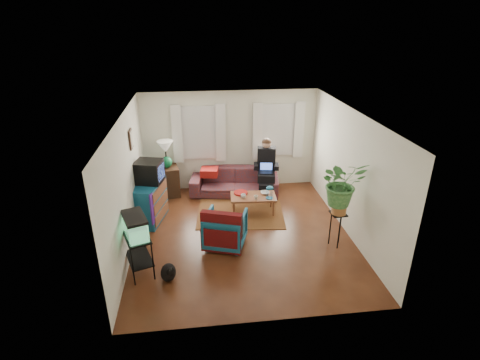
{
  "coord_description": "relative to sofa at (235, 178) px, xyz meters",
  "views": [
    {
      "loc": [
        -0.88,
        -6.8,
        4.3
      ],
      "look_at": [
        0.0,
        0.4,
        1.1
      ],
      "focal_mm": 28.0,
      "sensor_mm": 36.0,
      "label": 1
    }
  ],
  "objects": [
    {
      "name": "aquarium_stand",
      "position": [
        -2.06,
        -3.1,
        -0.05
      ],
      "size": [
        0.6,
        0.79,
        0.78
      ],
      "primitive_type": "cube",
      "rotation": [
        0.0,
        0.0,
        0.34
      ],
      "color": "black",
      "rests_on": "floor"
    },
    {
      "name": "wall_left",
      "position": [
        -2.31,
        -2.05,
        0.86
      ],
      "size": [
        0.01,
        5.0,
        2.6
      ],
      "primitive_type": "cube",
      "color": "silver",
      "rests_on": "floor"
    },
    {
      "name": "window_left",
      "position": [
        -0.86,
        0.43,
        1.11
      ],
      "size": [
        1.08,
        0.04,
        1.38
      ],
      "primitive_type": "cube",
      "color": "white",
      "rests_on": "wall_back"
    },
    {
      "name": "potted_plant",
      "position": [
        1.77,
        -2.67,
        0.8
      ],
      "size": [
        0.88,
        0.78,
        0.93
      ],
      "primitive_type": "imported",
      "rotation": [
        0.0,
        0.0,
        0.07
      ],
      "color": "#599947",
      "rests_on": "plant_stand"
    },
    {
      "name": "picture_frame",
      "position": [
        -2.27,
        -1.2,
        1.51
      ],
      "size": [
        0.04,
        0.32,
        0.4
      ],
      "primitive_type": "cube",
      "color": "#3D2616",
      "rests_on": "wall_left"
    },
    {
      "name": "dresser",
      "position": [
        -2.05,
        -1.17,
        0.02
      ],
      "size": [
        0.75,
        1.11,
        0.91
      ],
      "primitive_type": "cube",
      "rotation": [
        0.0,
        0.0,
        -0.25
      ],
      "color": "#136373",
      "rests_on": "floor"
    },
    {
      "name": "table_lamp",
      "position": [
        -1.71,
        0.1,
        0.66
      ],
      "size": [
        0.46,
        0.46,
        0.71
      ],
      "primitive_type": null,
      "rotation": [
        0.0,
        0.0,
        0.19
      ],
      "color": "white",
      "rests_on": "side_table"
    },
    {
      "name": "armchair",
      "position": [
        -0.45,
        -2.39,
        -0.04
      ],
      "size": [
        0.97,
        0.94,
        0.8
      ],
      "primitive_type": "imported",
      "rotation": [
        0.0,
        0.0,
        2.82
      ],
      "color": "#125B71",
      "rests_on": "floor"
    },
    {
      "name": "coffee_table",
      "position": [
        0.32,
        -1.1,
        -0.22
      ],
      "size": [
        1.09,
        0.65,
        0.44
      ],
      "primitive_type": "cube",
      "rotation": [
        0.0,
        0.0,
        -0.07
      ],
      "color": "olive",
      "rests_on": "floor"
    },
    {
      "name": "curtains_right",
      "position": [
        1.19,
        0.35,
        1.11
      ],
      "size": [
        1.36,
        0.06,
        1.5
      ],
      "primitive_type": "cube",
      "color": "white",
      "rests_on": "wall_back"
    },
    {
      "name": "cup_a",
      "position": [
        0.07,
        -1.18,
        0.04
      ],
      "size": [
        0.13,
        0.13,
        0.09
      ],
      "primitive_type": "imported",
      "rotation": [
        0.0,
        0.0,
        -0.07
      ],
      "color": "white",
      "rests_on": "coffee_table"
    },
    {
      "name": "curtains_left",
      "position": [
        -0.86,
        0.35,
        1.11
      ],
      "size": [
        1.36,
        0.06,
        1.5
      ],
      "primitive_type": "cube",
      "color": "white",
      "rests_on": "wall_back"
    },
    {
      "name": "cup_b",
      "position": [
        0.36,
        -1.28,
        0.04
      ],
      "size": [
        0.1,
        0.1,
        0.09
      ],
      "primitive_type": "imported",
      "rotation": [
        0.0,
        0.0,
        -0.07
      ],
      "color": "beige",
      "rests_on": "coffee_table"
    },
    {
      "name": "snack_tray",
      "position": [
        0.04,
        -0.94,
        0.01
      ],
      "size": [
        0.35,
        0.35,
        0.04
      ],
      "primitive_type": "cylinder",
      "rotation": [
        0.0,
        0.0,
        -0.07
      ],
      "color": "#B21414",
      "rests_on": "coffee_table"
    },
    {
      "name": "serape_throw",
      "position": [
        -0.54,
        -2.68,
        0.12
      ],
      "size": [
        0.82,
        0.43,
        0.66
      ],
      "primitive_type": "cube",
      "rotation": [
        0.0,
        0.0,
        -0.33
      ],
      "color": "#9E0A0A",
      "rests_on": "armchair"
    },
    {
      "name": "wall_front",
      "position": [
        -0.06,
        -4.55,
        0.86
      ],
      "size": [
        4.5,
        0.01,
        2.6
      ],
      "primitive_type": "cube",
      "color": "silver",
      "rests_on": "floor"
    },
    {
      "name": "sofa",
      "position": [
        0.0,
        0.0,
        0.0
      ],
      "size": [
        2.37,
        1.25,
        0.88
      ],
      "primitive_type": "imported",
      "rotation": [
        0.0,
        0.0,
        -0.17
      ],
      "color": "brown",
      "rests_on": "floor"
    },
    {
      "name": "wall_right",
      "position": [
        2.19,
        -2.05,
        0.86
      ],
      "size": [
        0.01,
        5.0,
        2.6
      ],
      "primitive_type": "cube",
      "color": "silver",
      "rests_on": "floor"
    },
    {
      "name": "bowl",
      "position": [
        0.61,
        -1.03,
        0.02
      ],
      "size": [
        0.22,
        0.22,
        0.05
      ],
      "primitive_type": "imported",
      "rotation": [
        0.0,
        0.0,
        -0.07
      ],
      "color": "white",
      "rests_on": "coffee_table"
    },
    {
      "name": "area_rug",
      "position": [
        0.02,
        -1.07,
        -0.43
      ],
      "size": [
        2.16,
        1.81,
        0.01
      ],
      "primitive_type": "cube",
      "rotation": [
        0.0,
        0.0,
        -0.11
      ],
      "color": "brown",
      "rests_on": "floor"
    },
    {
      "name": "seated_person",
      "position": [
        0.8,
        -0.13,
        0.23
      ],
      "size": [
        0.67,
        0.78,
        1.34
      ],
      "primitive_type": null,
      "rotation": [
        0.0,
        0.0,
        -0.17
      ],
      "color": "black",
      "rests_on": "sofa"
    },
    {
      "name": "aquarium",
      "position": [
        -2.06,
        -3.1,
        0.54
      ],
      "size": [
        0.54,
        0.71,
        0.41
      ],
      "primitive_type": "cube",
      "rotation": [
        0.0,
        0.0,
        0.34
      ],
      "color": "#7FD899",
      "rests_on": "aquarium_stand"
    },
    {
      "name": "birdcage",
      "position": [
        0.67,
        -1.27,
        0.15
      ],
      "size": [
        0.18,
        0.18,
        0.31
      ],
      "primitive_type": null,
      "rotation": [
        0.0,
        0.0,
        -0.07
      ],
      "color": "#115B6B",
      "rests_on": "coffee_table"
    },
    {
      "name": "side_table",
      "position": [
        -1.71,
        0.1,
        -0.05
      ],
      "size": [
        0.62,
        0.62,
        0.77
      ],
      "primitive_type": "cube",
      "rotation": [
        0.0,
        0.0,
        0.19
      ],
      "color": "#3C2016",
      "rests_on": "floor"
    },
    {
      "name": "floor",
      "position": [
        -0.06,
        -2.05,
        -0.44
      ],
      "size": [
        4.5,
        5.0,
        0.01
      ],
      "primitive_type": "cube",
      "color": "#4F2B14",
      "rests_on": "ground"
    },
    {
      "name": "crt_tv",
      "position": [
        -2.0,
        -1.08,
        0.72
      ],
      "size": [
        0.67,
        0.63,
        0.49
      ],
      "primitive_type": "cube",
      "rotation": [
        0.0,
        0.0,
        -0.25
      ],
      "color": "black",
      "rests_on": "dresser"
    },
    {
      "name": "black_cat",
      "position": [
        -1.54,
        -3.35,
        -0.27
      ],
      "size": [
        0.39,
        0.48,
        0.35
      ],
      "primitive_type": "ellipsoid",
      "rotation": [
        0.0,
        0.0,
        0.35
      ],
      "color": "black",
      "rests_on": "floor"
    },
    {
      "name": "ceiling",
      "position": [
        -0.06,
        -2.05,
        2.16
      ],
      "size": [
        4.5,
        5.0,
        0.01
      ],
      "primitive_type": "cube",
      "color": "white",
      "rests_on": "wall_back"
    },
    {
      "name": "plant_stand",
      "position": [
        1.77,
        -2.67,
        -0.07
      ],
      "size": [
        0.33,
        0.33,
        0.74
      ],
      "primitive_type": "cube",
      "rotation": [
        0.0,
        0.0,
        0.07
      ],
      "color": "black",
      "rests_on": "floor"
    },
    {
      "name": "window_right",
      "position": [
        1.19,
        0.43,
        1.11
      ],
      "size": [
        1.08,
        0.04,
        1.38
      ],
      "primitive_type": "cube",
      "color": "white",
      "rests_on": "wall_back"
    },
    {
      "name": "wall_back",
      "position": [
        -0.06,
        0.45,
        0.86
      ],
      "size": [
        4.5,
        0.01,
        2.6
      ],
      "primitive_type": "cube",
      "color": "silver",
      "rests_on": "floor"
    }
  ]
}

